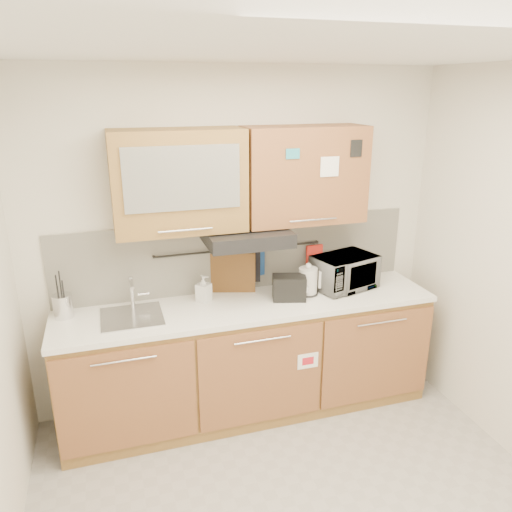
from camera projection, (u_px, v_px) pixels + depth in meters
ceiling at (328, 46)px, 2.08m from camera, size 3.20×3.20×0.00m
wall_back at (238, 243)px, 3.86m from camera, size 3.20×0.00×3.20m
base_cabinet at (250, 364)px, 3.86m from camera, size 2.80×0.64×0.88m
countertop at (249, 306)px, 3.70m from camera, size 2.82×0.62×0.04m
backsplash at (238, 255)px, 3.88m from camera, size 2.80×0.02×0.56m
upper_cabinets at (243, 178)px, 3.52m from camera, size 1.82×0.37×0.70m
range_hood at (247, 236)px, 3.59m from camera, size 0.60×0.46×0.10m
sink at (132, 316)px, 3.47m from camera, size 0.42×0.40×0.26m
utensil_rail at (240, 249)px, 3.82m from camera, size 1.30×0.02×0.02m
utensil_crock at (63, 306)px, 3.45m from camera, size 0.15×0.15×0.33m
kettle at (308, 282)px, 3.83m from camera, size 0.19×0.17×0.25m
toaster at (289, 287)px, 3.74m from camera, size 0.28×0.21×0.19m
microwave at (344, 272)px, 3.94m from camera, size 0.55×0.45×0.27m
soap_bottle at (204, 289)px, 3.70m from camera, size 0.13×0.13×0.21m
cutting_board at (233, 279)px, 3.87m from camera, size 0.34×0.12×0.43m
oven_mitt at (257, 263)px, 3.89m from camera, size 0.13×0.07×0.21m
dark_pouch at (250, 266)px, 3.88m from camera, size 0.16×0.09×0.24m
pot_holder at (314, 255)px, 4.02m from camera, size 0.14×0.03×0.17m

